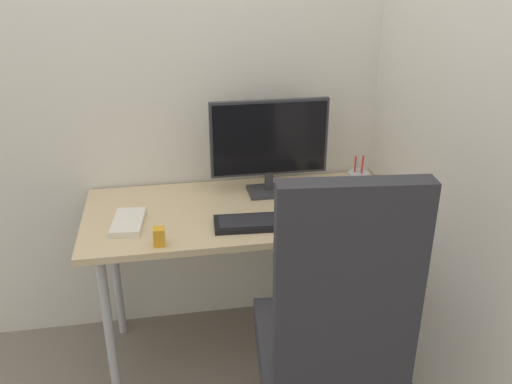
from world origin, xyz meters
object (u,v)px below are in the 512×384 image
Objects in this scene: mouse at (346,209)px; pen_holder at (358,180)px; keyboard at (273,222)px; desk_clamp_accessory at (159,237)px; monitor at (269,142)px; notebook at (128,222)px; office_chair at (332,336)px.

pen_holder is (0.13, 0.23, 0.03)m from mouse.
desk_clamp_accessory is at bearing -168.65° from keyboard.
mouse is (0.27, -0.27, -0.22)m from monitor.
pen_holder reaches higher than notebook.
keyboard is 0.32m from mouse.
monitor is 3.08× the size of pen_holder.
pen_holder is 0.97m from desk_clamp_accessory.
notebook reaches higher than keyboard.
mouse is at bearing -120.16° from pen_holder.
monitor reaches higher than desk_clamp_accessory.
keyboard is at bearing 11.35° from desk_clamp_accessory.
pen_holder reaches higher than keyboard.
mouse is at bearing 3.48° from notebook.
desk_clamp_accessory is (-0.45, -0.09, 0.02)m from keyboard.
notebook is at bearing 161.05° from mouse.
mouse is 0.49× the size of pen_holder.
office_chair reaches higher than keyboard.
monitor is 6.35× the size of mouse.
monitor is 1.09× the size of keyboard.
office_chair is 2.59× the size of keyboard.
pen_holder reaches higher than mouse.
monitor is 0.67m from desk_clamp_accessory.
keyboard is (-0.08, 0.56, 0.13)m from office_chair.
office_chair reaches higher than mouse.
notebook is (-0.89, 0.04, -0.00)m from mouse.
monitor is 2.38× the size of notebook.
office_chair is 0.67m from mouse.
desk_clamp_accessory is at bearing -49.90° from notebook.
mouse is at bearing 10.05° from desk_clamp_accessory.
mouse is 0.27m from pen_holder.
keyboard is at bearing -98.31° from monitor.
notebook is at bearing 134.97° from office_chair.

